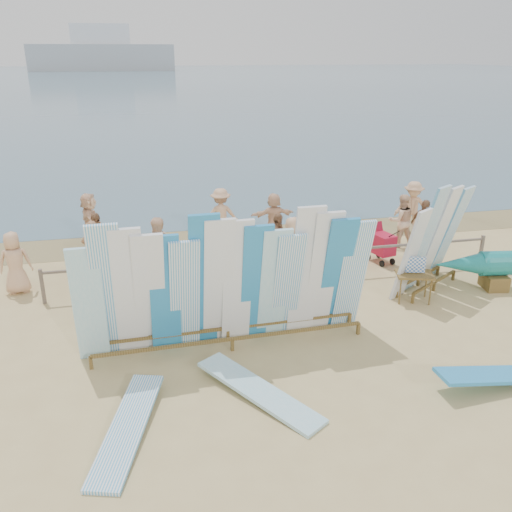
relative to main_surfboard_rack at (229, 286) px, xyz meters
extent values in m
plane|color=tan|center=(1.88, -0.02, -1.36)|extent=(160.00, 160.00, 0.00)
cube|color=#405F72|center=(1.88, 127.98, -1.36)|extent=(320.00, 240.00, 0.02)
cube|color=olive|center=(1.88, 7.18, -1.36)|extent=(40.00, 2.60, 0.01)
cube|color=#999EA3|center=(-10.12, 179.98, 2.66)|extent=(45.00, 8.00, 8.00)
cube|color=silver|center=(-10.12, 179.98, 9.66)|extent=(18.00, 6.00, 6.00)
cube|color=#78675B|center=(1.88, 2.98, -0.56)|extent=(12.00, 0.06, 0.06)
cube|color=#78675B|center=(-4.12, 2.98, -0.91)|extent=(0.08, 0.08, 0.90)
cube|color=#78675B|center=(-2.12, 2.98, -0.91)|extent=(0.08, 0.08, 0.90)
cube|color=#78675B|center=(-0.12, 2.98, -0.91)|extent=(0.08, 0.08, 0.90)
cube|color=#78675B|center=(1.88, 2.98, -0.91)|extent=(0.08, 0.08, 0.90)
cube|color=#78675B|center=(3.88, 2.98, -0.91)|extent=(0.08, 0.08, 0.90)
cube|color=#78675B|center=(5.88, 2.98, -0.91)|extent=(0.08, 0.08, 0.90)
cube|color=#78675B|center=(7.88, 2.98, -0.91)|extent=(0.08, 0.08, 0.90)
cube|color=brown|center=(0.01, -0.24, -1.09)|extent=(5.64, 0.26, 0.07)
cube|color=brown|center=(0.00, 0.24, -1.09)|extent=(5.64, 0.26, 0.07)
cube|color=#8CCBE0|center=(-2.75, -0.09, -0.10)|extent=(0.61, 0.55, 2.51)
cube|color=white|center=(-2.36, -0.08, 0.13)|extent=(0.62, 0.84, 2.97)
cube|color=white|center=(-1.97, -0.07, 0.07)|extent=(0.62, 0.82, 2.86)
cube|color=white|center=(-1.58, -0.05, 0.01)|extent=(0.63, 0.89, 2.73)
cube|color=#2783C3|center=(-1.29, -0.04, -0.03)|extent=(0.62, 0.70, 2.66)
cube|color=white|center=(-0.90, -0.03, -0.10)|extent=(0.62, 0.78, 2.52)
cube|color=#2783C3|center=(-0.51, -0.02, 0.16)|extent=(0.63, 0.85, 3.03)
cube|color=white|center=(-0.22, -0.01, 0.10)|extent=(0.63, 0.86, 2.91)
cube|color=white|center=(0.17, 0.01, 0.06)|extent=(0.62, 0.67, 2.84)
cube|color=#2783C3|center=(0.56, 0.02, 0.00)|extent=(0.62, 0.73, 2.71)
cube|color=#8CCBE0|center=(0.95, 0.03, -0.06)|extent=(0.62, 0.73, 2.59)
cube|color=white|center=(1.24, 0.04, -0.12)|extent=(0.62, 0.77, 2.47)
cube|color=white|center=(1.63, 0.06, 0.15)|extent=(0.62, 0.68, 3.00)
cube|color=white|center=(2.02, 0.07, 0.08)|extent=(0.62, 0.75, 2.88)
cube|color=#2783C3|center=(2.31, 0.08, 0.01)|extent=(0.63, 0.88, 2.73)
cube|color=white|center=(2.70, 0.09, -0.04)|extent=(0.62, 0.78, 2.64)
cube|color=brown|center=(5.63, 1.59, -1.10)|extent=(1.80, 1.15, 0.06)
cube|color=brown|center=(5.39, 1.97, -1.10)|extent=(1.80, 1.15, 0.06)
cube|color=white|center=(4.69, 1.27, -0.16)|extent=(0.81, 0.83, 2.38)
cube|color=white|center=(5.24, 1.61, 0.07)|extent=(0.89, 0.96, 2.85)
cube|color=white|center=(5.79, 1.95, 0.01)|extent=(0.91, 0.98, 2.73)
cube|color=white|center=(6.34, 2.29, -0.05)|extent=(0.91, 0.99, 2.62)
cube|color=brown|center=(7.25, 1.42, -1.16)|extent=(0.64, 0.74, 0.40)
cone|color=teal|center=(6.27, 1.57, -0.66)|extent=(1.40, 0.81, 0.61)
cube|color=brown|center=(4.81, 1.18, -0.65)|extent=(1.02, 0.84, 0.05)
cube|color=white|center=(4.81, 1.18, -0.39)|extent=(0.46, 0.16, 0.41)
cube|color=white|center=(-2.10, -2.43, -1.36)|extent=(1.30, 2.75, 0.22)
cube|color=#8CCBE0|center=(0.19, -1.95, -1.36)|extent=(1.97, 2.55, 0.26)
cube|color=#2783C3|center=(4.71, -2.54, -1.36)|extent=(2.70, 0.64, 0.43)
cube|color=#B3132F|center=(3.19, 3.70, -1.04)|extent=(0.61, 0.57, 0.05)
cube|color=#B3132F|center=(3.16, 3.94, -0.75)|extent=(0.57, 0.23, 0.55)
cube|color=#B3132F|center=(2.74, 4.03, -1.04)|extent=(0.69, 0.66, 0.05)
cube|color=#B3132F|center=(2.65, 4.25, -0.77)|extent=(0.56, 0.35, 0.54)
cube|color=#B3132F|center=(5.15, 3.81, -0.77)|extent=(0.66, 0.89, 0.58)
cube|color=#B3132F|center=(5.07, 4.11, -0.40)|extent=(0.51, 0.29, 0.37)
imported|color=beige|center=(2.58, 6.50, -0.57)|extent=(1.48, 0.57, 1.56)
imported|color=#8C6042|center=(3.54, 4.58, -0.55)|extent=(0.65, 0.46, 1.61)
imported|color=beige|center=(-3.22, 7.11, -0.49)|extent=(0.81, 1.67, 1.73)
imported|color=beige|center=(-1.20, 3.79, -0.47)|extent=(0.86, 0.42, 1.77)
imported|color=tan|center=(2.37, 3.58, -0.55)|extent=(0.84, 0.80, 1.62)
imported|color=beige|center=(6.33, 4.99, -0.51)|extent=(0.84, 0.44, 1.69)
imported|color=#8C6042|center=(-2.96, 4.38, -0.54)|extent=(0.64, 0.42, 1.64)
imported|color=#8C6042|center=(6.83, 4.48, -0.55)|extent=(0.72, 1.03, 1.62)
imported|color=tan|center=(0.86, 6.63, -0.47)|extent=(1.16, 0.50, 1.78)
imported|color=#8C6042|center=(2.06, 4.02, -0.55)|extent=(0.91, 1.00, 1.62)
imported|color=#8C6042|center=(-2.92, 5.37, -0.57)|extent=(0.98, 0.86, 1.57)
imported|color=tan|center=(7.31, 6.14, -0.46)|extent=(1.24, 1.02, 1.79)
imported|color=tan|center=(-4.85, 3.82, -0.54)|extent=(0.83, 0.45, 1.63)
camera|label=1|loc=(-1.61, -9.94, 4.46)|focal=38.00mm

